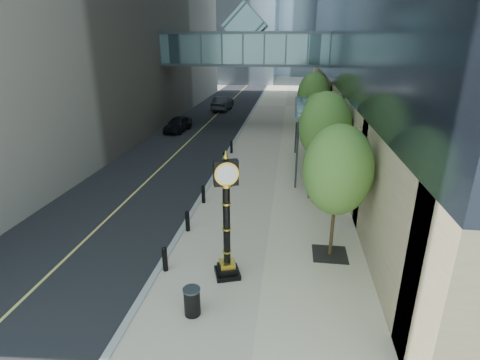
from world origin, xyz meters
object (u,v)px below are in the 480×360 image
Objects in this scene: pedestrian at (331,167)px; car_near at (178,124)px; trash_bin at (192,302)px; car_far at (223,103)px; street_clock at (227,227)px.

pedestrian is 0.38× the size of car_near.
car_far is (-5.75, 37.18, 0.37)m from trash_bin.
car_near is 12.34m from car_far.
street_clock reaches higher than trash_bin.
street_clock is at bearing 60.84° from pedestrian.
car_near is 0.80× the size of car_far.
trash_bin is 0.57× the size of pedestrian.
trash_bin is 14.38m from pedestrian.
car_near is (-7.93, 25.03, 0.22)m from trash_bin.
street_clock is at bearing 103.24° from car_far.
trash_bin is at bearing 61.57° from pedestrian.
car_far is (2.18, 12.14, 0.15)m from car_near.
car_near is at bearing 107.57° from trash_bin.
trash_bin is 0.17× the size of car_far.
street_clock is 5.21× the size of trash_bin.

